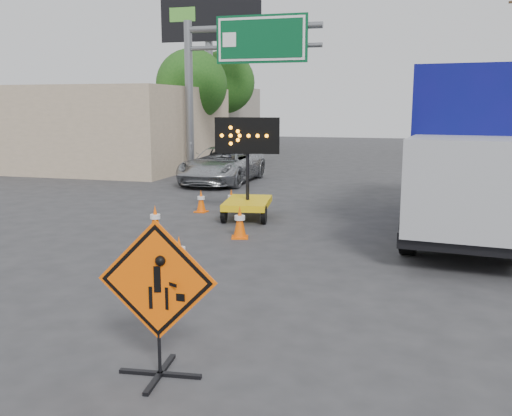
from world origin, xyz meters
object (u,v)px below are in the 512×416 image
at_px(arrow_board, 248,196).
at_px(box_truck, 475,160).
at_px(construction_sign, 158,296).
at_px(pickup_truck, 222,165).

relative_size(arrow_board, box_truck, 0.33).
height_order(construction_sign, pickup_truck, construction_sign).
height_order(arrow_board, pickup_truck, arrow_board).
distance_m(arrow_board, pickup_truck, 7.57).
bearing_deg(construction_sign, box_truck, 59.32).
xyz_separation_m(construction_sign, pickup_truck, (-4.85, 16.21, -0.26)).
distance_m(construction_sign, arrow_board, 9.48).
xyz_separation_m(arrow_board, box_truck, (5.89, -0.06, 1.17)).
relative_size(construction_sign, arrow_board, 0.67).
height_order(arrow_board, box_truck, box_truck).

